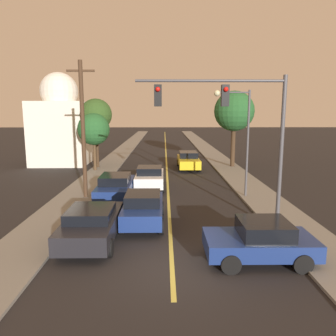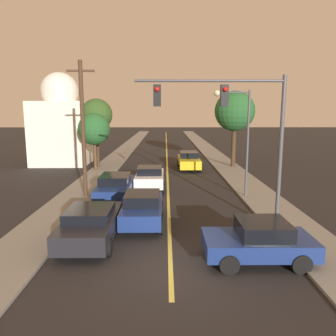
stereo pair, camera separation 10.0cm
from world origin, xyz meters
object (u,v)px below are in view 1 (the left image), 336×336
object	(u,v)px
car_outer_lane_front	(92,224)
tree_left_near	(96,115)
traffic_signal_mast	(236,119)
car_far_oncoming	(188,160)
tree_left_far	(94,129)
streetlamp_right	(239,127)
car_near_lane_second	(150,177)
utility_pole_left	(83,128)
tree_right_near	(234,111)
car_outer_lane_second	(116,186)
car_crossing_right	(260,241)
domed_building_left	(61,124)
car_near_lane_front	(143,208)

from	to	relation	value
car_outer_lane_front	tree_left_near	size ratio (longest dim) A/B	0.72
traffic_signal_mast	car_outer_lane_front	bearing A→B (deg)	-167.19
car_far_oncoming	tree_left_far	world-z (taller)	tree_left_far
traffic_signal_mast	streetlamp_right	xyz separation A→B (m)	(1.43, 5.57, -0.62)
tree_left_near	car_near_lane_second	bearing A→B (deg)	-57.81
utility_pole_left	tree_right_near	distance (m)	15.93
car_outer_lane_second	traffic_signal_mast	distance (m)	9.05
streetlamp_right	car_near_lane_second	bearing A→B (deg)	156.12
streetlamp_right	car_far_oncoming	bearing A→B (deg)	102.27
utility_pole_left	tree_left_near	distance (m)	11.03
tree_right_near	tree_left_far	bearing A→B (deg)	-171.45
car_outer_lane_front	streetlamp_right	world-z (taller)	streetlamp_right
car_crossing_right	tree_left_near	world-z (taller)	tree_left_near
traffic_signal_mast	utility_pole_left	xyz separation A→B (m)	(-7.85, 5.37, -0.64)
car_near_lane_second	car_outer_lane_front	distance (m)	9.56
car_outer_lane_second	car_crossing_right	xyz separation A→B (m)	(6.34, -8.52, -0.03)
car_outer_lane_front	traffic_signal_mast	bearing A→B (deg)	12.81
tree_left_near	domed_building_left	size ratio (longest dim) A/B	0.70
tree_left_near	car_outer_lane_front	bearing A→B (deg)	-79.52
car_outer_lane_second	traffic_signal_mast	bearing A→B (deg)	-41.62
domed_building_left	car_outer_lane_second	bearing A→B (deg)	-61.66
car_near_lane_second	domed_building_left	bearing A→B (deg)	130.31
utility_pole_left	tree_left_far	distance (m)	9.41
car_outer_lane_second	domed_building_left	distance (m)	15.82
car_outer_lane_front	tree_left_far	distance (m)	16.61
tree_left_near	tree_right_near	world-z (taller)	tree_right_near
traffic_signal_mast	tree_left_far	bearing A→B (deg)	122.10
car_near_lane_second	car_far_oncoming	distance (m)	8.50
car_crossing_right	streetlamp_right	size ratio (longest dim) A/B	0.60
tree_right_near	domed_building_left	distance (m)	17.02
traffic_signal_mast	streetlamp_right	world-z (taller)	traffic_signal_mast
tree_right_near	car_outer_lane_second	bearing A→B (deg)	-130.10
utility_pole_left	tree_left_near	world-z (taller)	utility_pole_left
car_crossing_right	tree_right_near	bearing A→B (deg)	-8.96
car_far_oncoming	car_crossing_right	xyz separation A→B (m)	(1.14, -19.03, -0.05)
car_outer_lane_front	car_near_lane_front	bearing A→B (deg)	46.91
car_crossing_right	tree_left_far	xyz separation A→B (m)	(-9.53, 17.84, 2.96)
car_near_lane_second	domed_building_left	distance (m)	14.74
car_near_lane_front	streetlamp_right	xyz separation A→B (m)	(5.48, 4.84, 3.51)
car_near_lane_second	domed_building_left	world-z (taller)	domed_building_left
streetlamp_right	domed_building_left	xyz separation A→B (m)	(-14.79, 13.39, -0.29)
car_outer_lane_front	domed_building_left	distance (m)	21.86
car_near_lane_front	tree_right_near	world-z (taller)	tree_right_near
car_crossing_right	tree_left_near	xyz separation A→B (m)	(-9.61, 19.47, 4.19)
utility_pole_left	domed_building_left	size ratio (longest dim) A/B	0.89
car_outer_lane_front	utility_pole_left	bearing A→B (deg)	105.31
car_crossing_right	traffic_signal_mast	world-z (taller)	traffic_signal_mast
car_crossing_right	tree_right_near	xyz separation A→B (m)	(3.11, 19.75, 4.50)
car_outer_lane_front	tree_left_far	xyz separation A→B (m)	(-3.19, 16.03, 2.94)
car_near_lane_front	car_outer_lane_second	world-z (taller)	car_near_lane_front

